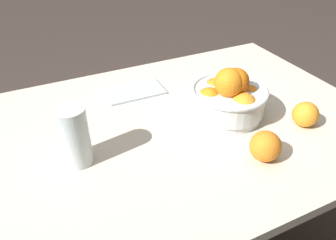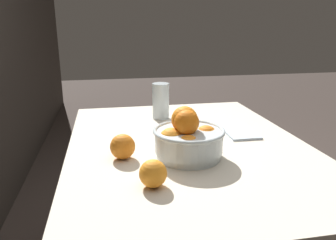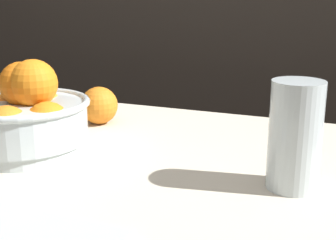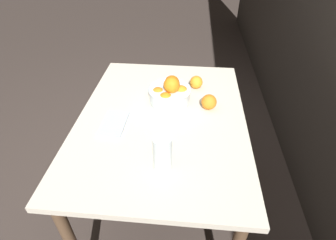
{
  "view_description": "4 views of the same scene",
  "coord_description": "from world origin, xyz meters",
  "px_view_note": "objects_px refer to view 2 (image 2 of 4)",
  "views": [
    {
      "loc": [
        0.4,
        0.7,
        1.31
      ],
      "look_at": [
        0.09,
        0.04,
        0.81
      ],
      "focal_mm": 35.0,
      "sensor_mm": 36.0,
      "label": 1
    },
    {
      "loc": [
        -1.06,
        0.27,
        1.17
      ],
      "look_at": [
        0.07,
        0.06,
        0.82
      ],
      "focal_mm": 35.0,
      "sensor_mm": 36.0,
      "label": 2
    },
    {
      "loc": [
        0.4,
        -0.61,
        1.03
      ],
      "look_at": [
        0.14,
        0.05,
        0.84
      ],
      "focal_mm": 50.0,
      "sensor_mm": 36.0,
      "label": 3
    },
    {
      "loc": [
        1.03,
        0.13,
        1.56
      ],
      "look_at": [
        0.11,
        0.04,
        0.82
      ],
      "focal_mm": 28.0,
      "sensor_mm": 36.0,
      "label": 4
    }
  ],
  "objects_px": {
    "fruit_bowl": "(188,138)",
    "orange_loose_near_bowl": "(153,173)",
    "juice_glass": "(161,103)",
    "orange_loose_front": "(123,147)"
  },
  "relations": [
    {
      "from": "juice_glass",
      "to": "orange_loose_near_bowl",
      "type": "bearing_deg",
      "value": 168.61
    },
    {
      "from": "fruit_bowl",
      "to": "orange_loose_front",
      "type": "distance_m",
      "value": 0.21
    },
    {
      "from": "juice_glass",
      "to": "orange_loose_near_bowl",
      "type": "distance_m",
      "value": 0.64
    },
    {
      "from": "fruit_bowl",
      "to": "orange_loose_near_bowl",
      "type": "bearing_deg",
      "value": 141.68
    },
    {
      "from": "juice_glass",
      "to": "orange_loose_front",
      "type": "relative_size",
      "value": 1.98
    },
    {
      "from": "fruit_bowl",
      "to": "orange_loose_near_bowl",
      "type": "height_order",
      "value": "fruit_bowl"
    },
    {
      "from": "fruit_bowl",
      "to": "orange_loose_front",
      "type": "bearing_deg",
      "value": 82.36
    },
    {
      "from": "fruit_bowl",
      "to": "juice_glass",
      "type": "relative_size",
      "value": 1.44
    },
    {
      "from": "juice_glass",
      "to": "orange_loose_front",
      "type": "bearing_deg",
      "value": 155.63
    },
    {
      "from": "fruit_bowl",
      "to": "orange_loose_near_bowl",
      "type": "distance_m",
      "value": 0.22
    }
  ]
}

